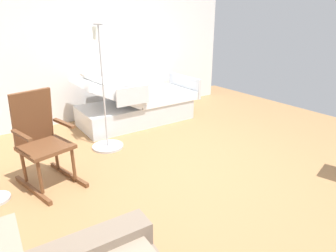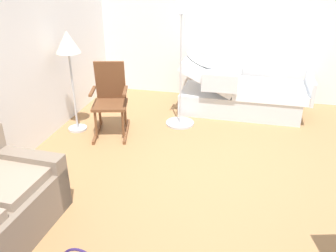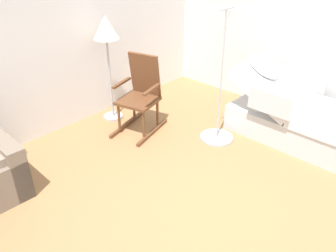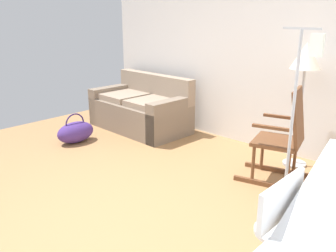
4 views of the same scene
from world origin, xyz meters
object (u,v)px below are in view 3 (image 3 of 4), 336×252
hospital_bed (307,120)px  iv_pole (218,122)px  floor_lamp (106,35)px  rocking_chair (141,95)px

hospital_bed → iv_pole: (-0.72, 0.88, -0.05)m
hospital_bed → floor_lamp: floor_lamp is taller
floor_lamp → iv_pole: size_ratio=0.88×
rocking_chair → iv_pole: (0.48, -0.94, -0.25)m
floor_lamp → iv_pole: iv_pole is taller
rocking_chair → floor_lamp: floor_lamp is taller
hospital_bed → floor_lamp: 2.84m
iv_pole → rocking_chair: bearing=117.0°
iv_pole → floor_lamp: bearing=110.5°
floor_lamp → iv_pole: 1.86m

